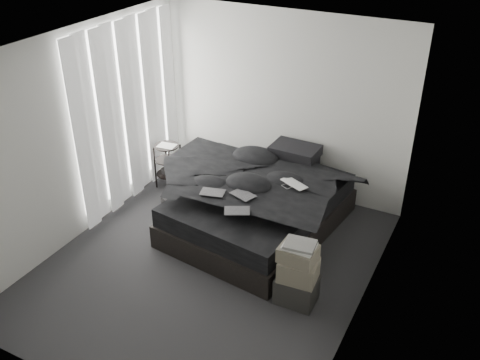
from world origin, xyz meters
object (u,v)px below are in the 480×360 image
at_px(bed, 259,217).
at_px(box_lower, 297,289).
at_px(laptop, 291,180).
at_px(side_stand, 168,166).

relative_size(bed, box_lower, 5.38).
distance_m(laptop, box_lower, 1.39).
bearing_deg(side_stand, box_lower, -28.80).
bearing_deg(bed, side_stand, 174.71).
distance_m(bed, side_stand, 1.72).
bearing_deg(side_stand, bed, -12.59).
bearing_deg(laptop, box_lower, -37.61).
height_order(laptop, side_stand, laptop).
bearing_deg(side_stand, laptop, -10.05).
height_order(laptop, box_lower, laptop).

